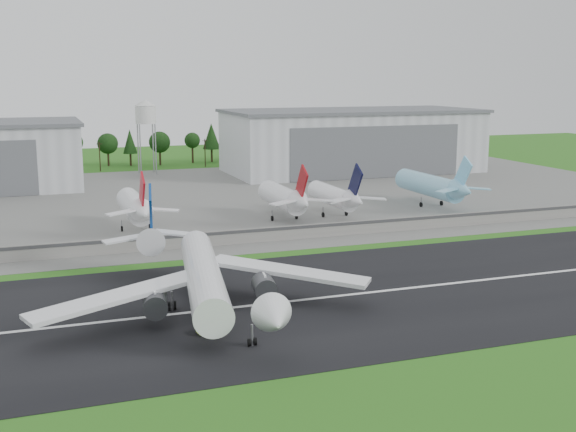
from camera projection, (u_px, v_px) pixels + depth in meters
name	position (u px, v px, depth m)	size (l,w,h in m)	color
ground	(356.00, 314.00, 118.43)	(600.00, 600.00, 0.00)	#266C19
runway	(332.00, 297.00, 127.66)	(320.00, 60.00, 0.10)	black
runway_centerline	(332.00, 297.00, 127.65)	(220.00, 1.00, 0.02)	white
apron	(196.00, 199.00, 229.29)	(320.00, 150.00, 0.10)	slate
blast_fence	(256.00, 235.00, 168.89)	(240.00, 0.61, 3.50)	gray
hangar_east	(352.00, 141.00, 293.23)	(102.00, 47.00, 25.20)	silver
water_tower	(146.00, 112.00, 282.99)	(8.40, 8.40, 29.40)	#99999E
utility_poles	(154.00, 169.00, 303.21)	(230.00, 3.00, 12.00)	black
treeline	(149.00, 165.00, 317.06)	(320.00, 16.00, 22.00)	black
main_airliner	(205.00, 284.00, 118.69)	(56.51, 59.13, 18.17)	white
ground_vehicle	(211.00, 329.00, 109.58)	(2.15, 4.66, 1.29)	#ACD018
parked_jet_red_a	(136.00, 207.00, 179.77)	(7.36, 31.29, 16.85)	white
parked_jet_red_b	(286.00, 198.00, 192.97)	(7.36, 31.29, 16.84)	white
parked_jet_navy	(337.00, 196.00, 197.90)	(7.36, 31.29, 16.48)	white
parked_jet_skyblue	(434.00, 186.00, 213.65)	(7.36, 37.29, 17.03)	#85C9E7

